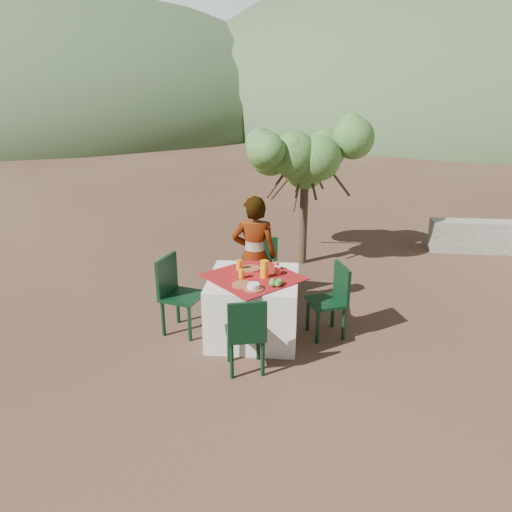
{
  "coord_description": "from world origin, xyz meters",
  "views": [
    {
      "loc": [
        0.07,
        -5.22,
        2.96
      ],
      "look_at": [
        -0.49,
        0.44,
        0.86
      ],
      "focal_mm": 35.0,
      "sensor_mm": 36.0,
      "label": 1
    }
  ],
  "objects": [
    {
      "name": "napkin_holder",
      "position": [
        -0.21,
        0.15,
        0.81
      ],
      "size": [
        0.08,
        0.06,
        0.09
      ],
      "primitive_type": "cube",
      "rotation": [
        0.0,
        0.0,
        -0.31
      ],
      "color": "white",
      "rests_on": "table"
    },
    {
      "name": "jar_right",
      "position": [
        -0.23,
        0.29,
        0.81
      ],
      "size": [
        0.06,
        0.06,
        0.09
      ],
      "primitive_type": "cylinder",
      "color": "#D45725",
      "rests_on": "table"
    },
    {
      "name": "bowl_plate",
      "position": [
        -0.44,
        -0.31,
        0.77
      ],
      "size": [
        0.22,
        0.22,
        0.01
      ],
      "primitive_type": "cylinder",
      "color": "brown",
      "rests_on": "table"
    },
    {
      "name": "hill_near_right",
      "position": [
        12.0,
        36.0,
        0.0
      ],
      "size": [
        48.0,
        48.0,
        20.0
      ],
      "primitive_type": "ellipsoid",
      "color": "#344929",
      "rests_on": "ground"
    },
    {
      "name": "plate_near",
      "position": [
        -0.57,
        -0.23,
        0.77
      ],
      "size": [
        0.23,
        0.23,
        0.01
      ],
      "primitive_type": "cylinder",
      "color": "brown",
      "rests_on": "table"
    },
    {
      "name": "white_bowl",
      "position": [
        -0.44,
        -0.31,
        0.8
      ],
      "size": [
        0.14,
        0.14,
        0.05
      ],
      "primitive_type": "cylinder",
      "color": "white",
      "rests_on": "bowl_plate"
    },
    {
      "name": "table",
      "position": [
        -0.48,
        0.04,
        0.38
      ],
      "size": [
        1.3,
        1.3,
        0.76
      ],
      "color": "white",
      "rests_on": "ground"
    },
    {
      "name": "hill_far_center",
      "position": [
        -4.0,
        52.0,
        0.0
      ],
      "size": [
        60.0,
        60.0,
        24.0
      ],
      "primitive_type": "ellipsoid",
      "color": "gray",
      "rests_on": "ground"
    },
    {
      "name": "glass_near",
      "position": [
        -0.61,
        -0.02,
        0.81
      ],
      "size": [
        0.06,
        0.06,
        0.1
      ],
      "primitive_type": "cylinder",
      "color": "orange",
      "rests_on": "table"
    },
    {
      "name": "chair_near",
      "position": [
        -0.47,
        -0.75,
        0.47
      ],
      "size": [
        0.48,
        0.48,
        0.86
      ],
      "rotation": [
        0.0,
        0.0,
        3.39
      ],
      "color": "black",
      "rests_on": "ground"
    },
    {
      "name": "chair_far",
      "position": [
        -0.48,
        1.04,
        0.49
      ],
      "size": [
        0.44,
        0.44,
        0.88
      ],
      "rotation": [
        0.0,
        0.0,
        -0.09
      ],
      "color": "black",
      "rests_on": "ground"
    },
    {
      "name": "glass_far",
      "position": [
        -0.67,
        0.23,
        0.82
      ],
      "size": [
        0.07,
        0.07,
        0.12
      ],
      "primitive_type": "cylinder",
      "color": "orange",
      "rests_on": "table"
    },
    {
      "name": "juice_pitcher",
      "position": [
        -0.35,
        0.02,
        0.86
      ],
      "size": [
        0.09,
        0.09,
        0.2
      ],
      "primitive_type": "cylinder",
      "color": "orange",
      "rests_on": "table"
    },
    {
      "name": "shrub_tree",
      "position": [
        0.13,
        2.61,
        1.64
      ],
      "size": [
        1.76,
        1.73,
        2.08
      ],
      "color": "#453422",
      "rests_on": "ground"
    },
    {
      "name": "chair_left",
      "position": [
        -1.41,
        0.07,
        0.52
      ],
      "size": [
        0.53,
        0.53,
        0.94
      ],
      "rotation": [
        0.0,
        0.0,
        1.31
      ],
      "color": "black",
      "rests_on": "ground"
    },
    {
      "name": "hill_near_left",
      "position": [
        -18.0,
        30.0,
        0.0
      ],
      "size": [
        40.0,
        40.0,
        16.0
      ],
      "primitive_type": "ellipsoid",
      "color": "#344929",
      "rests_on": "ground"
    },
    {
      "name": "jar_left",
      "position": [
        -0.2,
        0.11,
        0.81
      ],
      "size": [
        0.06,
        0.06,
        0.09
      ],
      "primitive_type": "cylinder",
      "color": "#D45725",
      "rests_on": "table"
    },
    {
      "name": "stone_wall",
      "position": [
        3.6,
        3.4,
        0.28
      ],
      "size": [
        2.6,
        0.35,
        0.55
      ],
      "primitive_type": "cube",
      "color": "gray",
      "rests_on": "ground"
    },
    {
      "name": "person",
      "position": [
        -0.53,
        0.66,
        0.78
      ],
      "size": [
        0.57,
        0.38,
        1.56
      ],
      "primitive_type": "imported",
      "rotation": [
        0.0,
        0.0,
        3.14
      ],
      "color": "#8C6651",
      "rests_on": "ground"
    },
    {
      "name": "plate_far",
      "position": [
        -0.54,
        0.26,
        0.77
      ],
      "size": [
        0.23,
        0.23,
        0.01
      ],
      "primitive_type": "cylinder",
      "color": "brown",
      "rests_on": "table"
    },
    {
      "name": "fruit_cluster",
      "position": [
        -0.21,
        -0.2,
        0.8
      ],
      "size": [
        0.15,
        0.14,
        0.08
      ],
      "color": "#478630",
      "rests_on": "table"
    },
    {
      "name": "ground",
      "position": [
        0.0,
        0.0,
        0.0
      ],
      "size": [
        160.0,
        160.0,
        0.0
      ],
      "primitive_type": "plane",
      "color": "#362218",
      "rests_on": "ground"
    },
    {
      "name": "chair_right",
      "position": [
        0.44,
        0.16,
        0.48
      ],
      "size": [
        0.52,
        0.52,
        0.87
      ],
      "rotation": [
        0.0,
        0.0,
        5.06
      ],
      "color": "black",
      "rests_on": "ground"
    }
  ]
}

